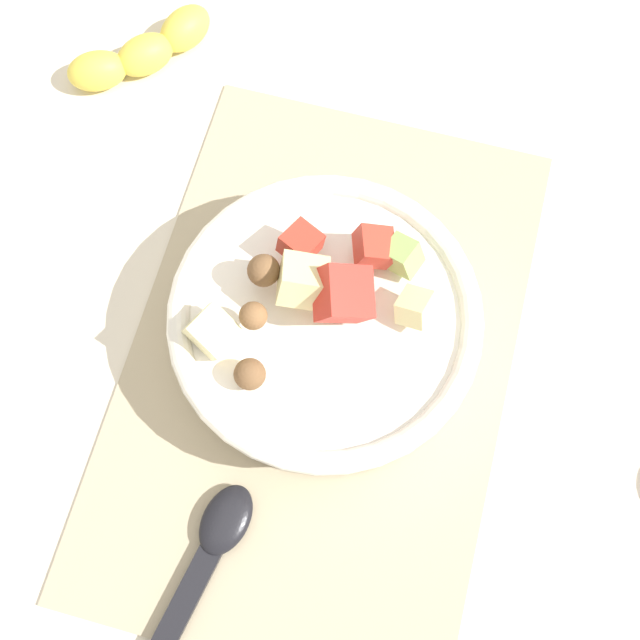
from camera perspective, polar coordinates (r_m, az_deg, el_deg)
The scene contains 5 objects.
ground_plane at distance 0.69m, azimuth -0.06°, elevation -2.92°, with size 2.40×2.40×0.00m, color silver.
placemat at distance 0.69m, azimuth -0.06°, elevation -2.85°, with size 0.48×0.31×0.01m, color tan.
salad_bowl at distance 0.65m, azimuth -0.03°, elevation -0.20°, with size 0.24×0.24×0.12m.
serving_spoon at distance 0.65m, azimuth -7.91°, elevation -16.10°, with size 0.19×0.06×0.01m.
banana_whole at distance 0.83m, azimuth -12.06°, elevation 17.58°, with size 0.13×0.12×0.04m.
Camera 1 is at (-0.19, -0.05, 0.66)m, focal length 46.67 mm.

